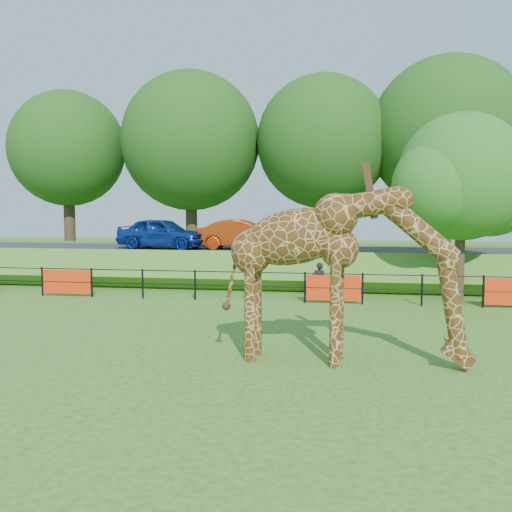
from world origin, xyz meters
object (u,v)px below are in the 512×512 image
object	(u,v)px
giraffe	(345,276)
car_red	(243,235)
car_blue	(162,233)
visitor	(319,281)
tree_east	(465,182)

from	to	relation	value
giraffe	car_red	distance (m)	14.17
car_blue	car_red	world-z (taller)	car_blue
car_red	visitor	world-z (taller)	car_red
tree_east	visitor	bearing A→B (deg)	-169.89
giraffe	car_red	xyz separation A→B (m)	(-4.70, 13.37, 0.17)
car_red	visitor	size ratio (longest dim) A/B	3.00
visitor	tree_east	world-z (taller)	tree_east
visitor	tree_east	bearing A→B (deg)	178.51
visitor	giraffe	bearing A→B (deg)	84.93
car_blue	giraffe	bearing A→B (deg)	-137.57
tree_east	giraffe	bearing A→B (deg)	-114.38
giraffe	visitor	world-z (taller)	giraffe
giraffe	car_blue	world-z (taller)	giraffe
car_red	visitor	xyz separation A→B (m)	(3.75, -5.05, -1.41)
car_blue	visitor	distance (m)	9.01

